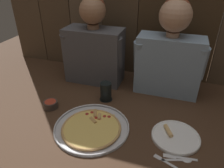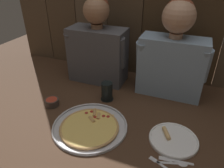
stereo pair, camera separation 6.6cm
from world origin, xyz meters
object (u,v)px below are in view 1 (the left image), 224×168
(pizza_tray, at_px, (92,127))
(drinking_glass, at_px, (106,92))
(dipping_bowl, at_px, (50,104))
(dinner_plate, at_px, (175,136))
(diner_right, at_px, (170,51))
(diner_left, at_px, (94,46))

(pizza_tray, bearing_deg, drinking_glass, 94.19)
(dipping_bowl, bearing_deg, drinking_glass, 33.29)
(drinking_glass, bearing_deg, pizza_tray, -85.81)
(pizza_tray, xyz_separation_m, dinner_plate, (0.44, 0.07, -0.00))
(diner_right, bearing_deg, dipping_bowl, -146.86)
(dinner_plate, xyz_separation_m, diner_left, (-0.63, 0.46, 0.26))
(diner_left, bearing_deg, dinner_plate, -35.93)
(dinner_plate, bearing_deg, drinking_glass, 154.08)
(dipping_bowl, bearing_deg, pizza_tray, -16.93)
(pizza_tray, bearing_deg, dinner_plate, 8.85)
(pizza_tray, xyz_separation_m, diner_right, (0.34, 0.52, 0.28))
(diner_left, relative_size, diner_right, 0.98)
(dipping_bowl, relative_size, diner_left, 0.15)
(dipping_bowl, bearing_deg, diner_right, 33.14)
(pizza_tray, xyz_separation_m, drinking_glass, (-0.02, 0.29, 0.05))
(pizza_tray, bearing_deg, dipping_bowl, 163.07)
(pizza_tray, relative_size, diner_left, 0.68)
(drinking_glass, distance_m, diner_left, 0.36)
(dipping_bowl, distance_m, diner_right, 0.83)
(dinner_plate, relative_size, diner_right, 0.40)
(drinking_glass, height_order, dipping_bowl, drinking_glass)
(diner_right, bearing_deg, dinner_plate, -77.42)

